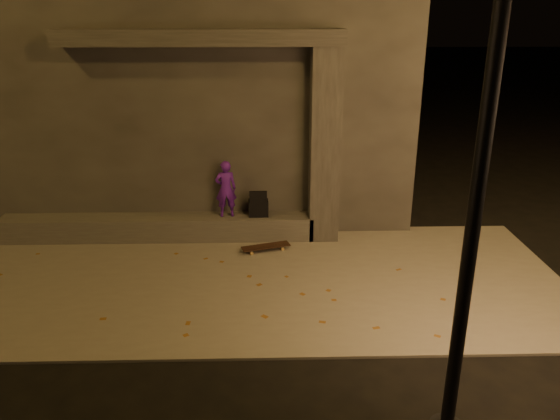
{
  "coord_description": "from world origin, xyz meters",
  "views": [
    {
      "loc": [
        0.61,
        -6.1,
        4.25
      ],
      "look_at": [
        0.82,
        2.0,
        1.25
      ],
      "focal_mm": 35.0,
      "sensor_mm": 36.0,
      "label": 1
    }
  ],
  "objects_px": {
    "backpack": "(258,207)",
    "street_lamp_0": "(494,65)",
    "column": "(325,147)",
    "skateboarder": "(226,189)",
    "skateboard": "(266,247)"
  },
  "relations": [
    {
      "from": "backpack",
      "to": "street_lamp_0",
      "type": "distance_m",
      "value": 6.46
    },
    {
      "from": "column",
      "to": "backpack",
      "type": "height_order",
      "value": "column"
    },
    {
      "from": "column",
      "to": "street_lamp_0",
      "type": "relative_size",
      "value": 0.54
    },
    {
      "from": "column",
      "to": "street_lamp_0",
      "type": "distance_m",
      "value": 5.68
    },
    {
      "from": "skateboarder",
      "to": "backpack",
      "type": "xyz_separation_m",
      "value": [
        0.61,
        0.0,
        -0.37
      ]
    },
    {
      "from": "skateboarder",
      "to": "street_lamp_0",
      "type": "height_order",
      "value": "street_lamp_0"
    },
    {
      "from": "skateboard",
      "to": "column",
      "type": "bearing_deg",
      "value": 13.03
    },
    {
      "from": "skateboard",
      "to": "backpack",
      "type": "bearing_deg",
      "value": 84.53
    },
    {
      "from": "column",
      "to": "skateboard",
      "type": "relative_size",
      "value": 3.9
    },
    {
      "from": "backpack",
      "to": "skateboard",
      "type": "xyz_separation_m",
      "value": [
        0.14,
        -0.65,
        -0.55
      ]
    },
    {
      "from": "skateboard",
      "to": "skateboarder",
      "type": "bearing_deg",
      "value": 121.75
    },
    {
      "from": "skateboarder",
      "to": "column",
      "type": "bearing_deg",
      "value": 172.31
    },
    {
      "from": "street_lamp_0",
      "to": "skateboard",
      "type": "bearing_deg",
      "value": 112.53
    },
    {
      "from": "backpack",
      "to": "skateboard",
      "type": "height_order",
      "value": "backpack"
    },
    {
      "from": "column",
      "to": "skateboard",
      "type": "xyz_separation_m",
      "value": [
        -1.11,
        -0.65,
        -1.72
      ]
    }
  ]
}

